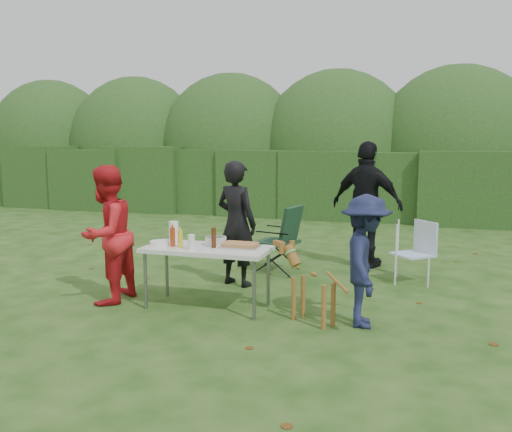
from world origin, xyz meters
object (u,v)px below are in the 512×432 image
(folding_table, at_px, (207,252))
(child, at_px, (365,261))
(person_red_jacket, at_px, (107,235))
(mustard_bottle, at_px, (180,239))
(lawn_chair, at_px, (413,252))
(ketchup_bottle, at_px, (173,237))
(person_black_puffy, at_px, (367,205))
(beer_bottle, at_px, (214,238))
(person_cook, at_px, (236,223))
(camping_chair, at_px, (277,238))
(paper_towel_roll, at_px, (174,232))
(dog, at_px, (313,286))

(folding_table, xyz_separation_m, child, (1.87, -0.09, 0.03))
(person_red_jacket, distance_m, mustard_bottle, 0.97)
(lawn_chair, bearing_deg, ketchup_bottle, -5.40)
(person_red_jacket, xyz_separation_m, child, (3.14, 0.07, -0.13))
(mustard_bottle, distance_m, ketchup_bottle, 0.11)
(ketchup_bottle, bearing_deg, folding_table, 11.25)
(person_black_puffy, relative_size, beer_bottle, 8.29)
(folding_table, bearing_deg, person_red_jacket, -172.69)
(child, xyz_separation_m, lawn_chair, (0.45, 2.04, -0.28))
(person_cook, distance_m, lawn_chair, 2.53)
(beer_bottle, bearing_deg, person_red_jacket, -173.74)
(camping_chair, height_order, lawn_chair, camping_chair)
(person_red_jacket, bearing_deg, person_cook, 137.52)
(person_black_puffy, distance_m, camping_chair, 1.54)
(child, bearing_deg, person_black_puffy, -2.04)
(person_red_jacket, xyz_separation_m, ketchup_bottle, (0.86, 0.08, -0.00))
(folding_table, distance_m, person_cook, 1.09)
(person_cook, distance_m, ketchup_bottle, 1.23)
(paper_towel_roll, bearing_deg, ketchup_bottle, -66.66)
(folding_table, distance_m, mustard_bottle, 0.35)
(person_cook, xyz_separation_m, person_red_jacket, (-1.26, -1.24, -0.01))
(folding_table, distance_m, camping_chair, 2.03)
(mustard_bottle, xyz_separation_m, beer_bottle, (0.39, 0.09, 0.02))
(camping_chair, bearing_deg, beer_bottle, 96.34)
(person_cook, distance_m, beer_bottle, 1.10)
(child, bearing_deg, camping_chair, 28.80)
(person_cook, bearing_deg, beer_bottle, 114.90)
(person_black_puffy, xyz_separation_m, child, (0.28, -2.82, -0.28))
(child, bearing_deg, folding_table, 79.40)
(mustard_bottle, bearing_deg, child, 0.23)
(paper_towel_roll, bearing_deg, mustard_bottle, -51.40)
(person_black_puffy, height_order, lawn_chair, person_black_puffy)
(dog, distance_m, lawn_chair, 2.35)
(beer_bottle, bearing_deg, paper_towel_roll, 163.10)
(beer_bottle, bearing_deg, lawn_chair, 41.31)
(person_red_jacket, xyz_separation_m, mustard_bottle, (0.97, 0.06, -0.01))
(person_cook, height_order, child, person_cook)
(dog, bearing_deg, person_red_jacket, 29.88)
(camping_chair, distance_m, ketchup_bottle, 2.23)
(person_red_jacket, height_order, beer_bottle, person_red_jacket)
(folding_table, distance_m, person_red_jacket, 1.29)
(ketchup_bottle, bearing_deg, person_red_jacket, -174.59)
(mustard_bottle, distance_m, beer_bottle, 0.40)
(person_black_puffy, relative_size, ketchup_bottle, 9.04)
(person_red_jacket, distance_m, paper_towel_roll, 0.82)
(person_cook, distance_m, dog, 1.89)
(lawn_chair, height_order, ketchup_bottle, ketchup_bottle)
(person_black_puffy, xyz_separation_m, camping_chair, (-1.26, -0.74, -0.48))
(folding_table, relative_size, lawn_chair, 1.71)
(folding_table, xyz_separation_m, person_red_jacket, (-1.27, -0.16, 0.17))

